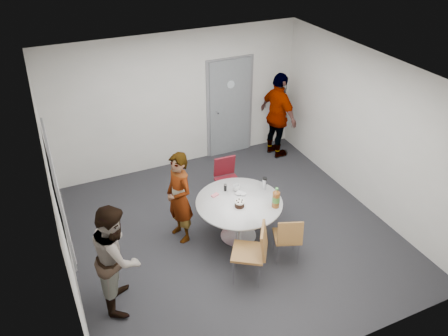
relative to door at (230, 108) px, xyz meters
name	(u,v)px	position (x,y,z in m)	size (l,w,h in m)	color
floor	(232,233)	(-1.10, -2.48, -1.03)	(5.00, 5.00, 0.00)	#232327
ceiling	(234,76)	(-1.10, -2.48, 1.67)	(5.00, 5.00, 0.00)	silver
wall_back	(178,102)	(-1.10, 0.02, 0.32)	(5.00, 5.00, 0.00)	beige
wall_left	(58,204)	(-3.60, -2.48, 0.32)	(5.00, 5.00, 0.00)	beige
wall_right	(367,131)	(1.40, -2.48, 0.32)	(5.00, 5.00, 0.00)	beige
wall_front	(334,276)	(-1.10, -4.98, 0.32)	(5.00, 5.00, 0.00)	beige
door	(230,108)	(0.00, 0.00, 0.00)	(1.02, 0.17, 2.12)	slate
whiteboard	(58,189)	(-3.56, -2.28, 0.42)	(0.04, 1.90, 1.25)	slate
table	(242,206)	(-1.01, -2.62, -0.41)	(1.35, 1.35, 1.05)	silver
chair_near_left	(255,248)	(-1.24, -3.52, -0.45)	(0.64, 0.63, 0.94)	brown
chair_near_right	(288,236)	(-0.63, -3.41, -0.54)	(0.50, 0.53, 0.81)	brown
chair_far	(227,176)	(-0.80, -1.60, -0.50)	(0.43, 0.46, 0.86)	maroon
person_main	(179,198)	(-1.89, -2.22, -0.25)	(0.56, 0.37, 1.54)	#A5C6EA
person_left	(117,256)	(-3.05, -3.13, -0.24)	(0.77, 0.60, 1.58)	white
person_right	(278,116)	(0.85, -0.53, -0.12)	(1.06, 0.44, 1.82)	black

